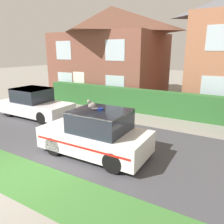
# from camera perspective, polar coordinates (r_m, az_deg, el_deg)

# --- Properties ---
(ground_plane) EXTENTS (80.00, 80.00, 0.00)m
(ground_plane) POSITION_cam_1_polar(r_m,az_deg,el_deg) (7.09, -27.21, -16.11)
(ground_plane) COLOR gray
(road_strip) EXTENTS (28.00, 5.19, 0.01)m
(road_strip) POSITION_cam_1_polar(r_m,az_deg,el_deg) (9.43, -7.00, -6.45)
(road_strip) COLOR #424247
(road_strip) RESTS_ON ground
(lawn_verge) EXTENTS (28.00, 1.58, 0.01)m
(lawn_verge) POSITION_cam_1_polar(r_m,az_deg,el_deg) (7.32, -23.75, -14.59)
(lawn_verge) COLOR #3D7533
(lawn_verge) RESTS_ON ground
(garden_hedge) EXTENTS (15.16, 0.67, 1.36)m
(garden_hedge) POSITION_cam_1_polar(r_m,az_deg,el_deg) (12.79, 10.88, 2.46)
(garden_hedge) COLOR #2D662D
(garden_hedge) RESTS_ON ground
(police_car) EXTENTS (3.83, 1.83, 1.71)m
(police_car) POSITION_cam_1_polar(r_m,az_deg,el_deg) (7.60, -4.13, -5.76)
(police_car) COLOR black
(police_car) RESTS_ON road_strip
(cat) EXTENTS (0.36, 0.27, 0.31)m
(cat) POSITION_cam_1_polar(r_m,az_deg,el_deg) (7.16, -5.40, 1.93)
(cat) COLOR gray
(cat) RESTS_ON police_car
(neighbour_car_near) EXTENTS (4.28, 1.75, 1.58)m
(neighbour_car_near) POSITION_cam_1_polar(r_m,az_deg,el_deg) (12.79, -19.58, 2.02)
(neighbour_car_near) COLOR black
(neighbour_car_near) RESTS_ON road_strip
(house_left) EXTENTS (8.20, 6.75, 6.86)m
(house_left) POSITION_cam_1_polar(r_m,az_deg,el_deg) (18.15, -0.16, 15.51)
(house_left) COLOR brown
(house_left) RESTS_ON ground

